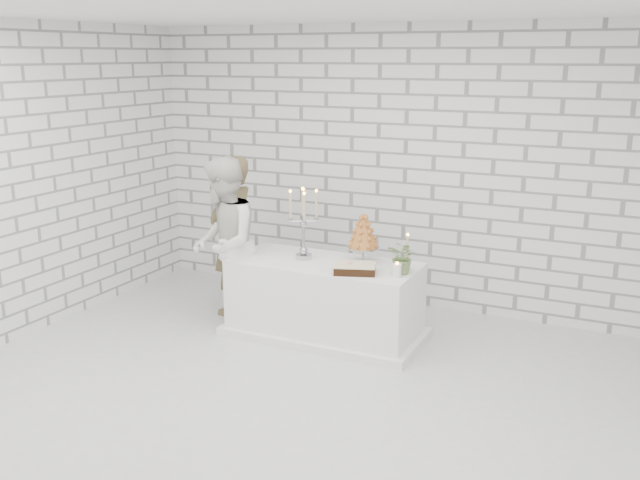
{
  "coord_description": "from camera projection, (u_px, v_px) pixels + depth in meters",
  "views": [
    {
      "loc": [
        2.44,
        -4.69,
        2.67
      ],
      "look_at": [
        -0.26,
        0.94,
        1.05
      ],
      "focal_mm": 40.07,
      "sensor_mm": 36.0,
      "label": 1
    }
  ],
  "objects": [
    {
      "name": "wall_left",
      "position": [
        12.0,
        184.0,
        6.66
      ],
      "size": [
        0.01,
        5.0,
        3.0
      ],
      "primitive_type": "cube",
      "color": "white",
      "rests_on": "ground"
    },
    {
      "name": "croquembouche",
      "position": [
        363.0,
        237.0,
        6.76
      ],
      "size": [
        0.38,
        0.38,
        0.49
      ],
      "primitive_type": null,
      "rotation": [
        0.0,
        0.0,
        0.24
      ],
      "color": "#A55B25",
      "rests_on": "cake_table"
    },
    {
      "name": "wall_back",
      "position": [
        405.0,
        169.0,
        7.59
      ],
      "size": [
        6.0,
        0.01,
        3.0
      ],
      "primitive_type": "cube",
      "color": "white",
      "rests_on": "ground"
    },
    {
      "name": "extra_taper",
      "position": [
        407.0,
        252.0,
        6.56
      ],
      "size": [
        0.07,
        0.07,
        0.32
      ],
      "primitive_type": "cylinder",
      "rotation": [
        0.0,
        0.0,
        -0.29
      ],
      "color": "beige",
      "rests_on": "cake_table"
    },
    {
      "name": "candelabra",
      "position": [
        304.0,
        224.0,
        6.85
      ],
      "size": [
        0.35,
        0.35,
        0.7
      ],
      "primitive_type": null,
      "rotation": [
        0.0,
        0.0,
        -0.25
      ],
      "color": "#A4A5AF",
      "rests_on": "cake_table"
    },
    {
      "name": "bride",
      "position": [
        224.0,
        244.0,
        7.03
      ],
      "size": [
        0.96,
        1.04,
        1.73
      ],
      "primitive_type": "imported",
      "rotation": [
        0.0,
        0.0,
        -1.11
      ],
      "color": "white",
      "rests_on": "ground"
    },
    {
      "name": "chocolate_cake",
      "position": [
        355.0,
        268.0,
        6.49
      ],
      "size": [
        0.44,
        0.37,
        0.08
      ],
      "primitive_type": "cube",
      "rotation": [
        0.0,
        0.0,
        0.34
      ],
      "color": "black",
      "rests_on": "cake_table"
    },
    {
      "name": "ceiling",
      "position": [
        295.0,
        7.0,
        5.03
      ],
      "size": [
        6.0,
        5.0,
        0.01
      ],
      "primitive_type": "cube",
      "color": "white",
      "rests_on": "ground"
    },
    {
      "name": "wall_front",
      "position": [
        43.0,
        322.0,
        3.23
      ],
      "size": [
        6.0,
        0.01,
        3.0
      ],
      "primitive_type": "cube",
      "color": "white",
      "rests_on": "ground"
    },
    {
      "name": "flowers",
      "position": [
        403.0,
        257.0,
        6.44
      ],
      "size": [
        0.33,
        0.3,
        0.31
      ],
      "primitive_type": "imported",
      "rotation": [
        0.0,
        0.0,
        -0.25
      ],
      "color": "#416235",
      "rests_on": "cake_table"
    },
    {
      "name": "groom",
      "position": [
        233.0,
        236.0,
        7.46
      ],
      "size": [
        0.47,
        0.66,
        1.68
      ],
      "primitive_type": "imported",
      "rotation": [
        0.0,
        0.0,
        -1.69
      ],
      "color": "brown",
      "rests_on": "ground"
    },
    {
      "name": "pillar_candle",
      "position": [
        397.0,
        270.0,
        6.36
      ],
      "size": [
        0.08,
        0.08,
        0.12
      ],
      "primitive_type": "cylinder",
      "rotation": [
        0.0,
        0.0,
        0.04
      ],
      "color": "white",
      "rests_on": "cake_table"
    },
    {
      "name": "cake_table",
      "position": [
        325.0,
        299.0,
        6.92
      ],
      "size": [
        1.8,
        0.8,
        0.75
      ],
      "primitive_type": "cube",
      "color": "white",
      "rests_on": "ground"
    },
    {
      "name": "ground",
      "position": [
        299.0,
        395.0,
        5.79
      ],
      "size": [
        6.0,
        5.0,
        0.01
      ],
      "primitive_type": "cube",
      "color": "silver",
      "rests_on": "ground"
    }
  ]
}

